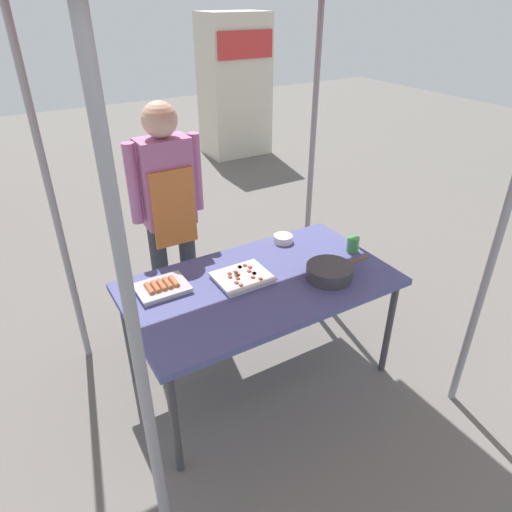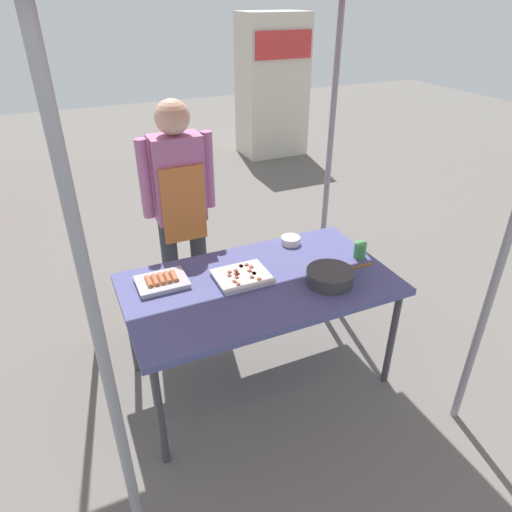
{
  "view_description": "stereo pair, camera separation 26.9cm",
  "coord_description": "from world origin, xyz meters",
  "px_view_note": "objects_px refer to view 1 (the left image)",
  "views": [
    {
      "loc": [
        -1.2,
        -1.96,
        2.26
      ],
      "look_at": [
        0.0,
        0.05,
        0.9
      ],
      "focal_mm": 32.28,
      "sensor_mm": 36.0,
      "label": 1
    },
    {
      "loc": [
        -0.96,
        -2.09,
        2.26
      ],
      "look_at": [
        0.0,
        0.05,
        0.9
      ],
      "focal_mm": 32.28,
      "sensor_mm": 36.0,
      "label": 2
    }
  ],
  "objects_px": {
    "cooking_wok": "(330,271)",
    "drink_cup_near_edge": "(353,244)",
    "tray_meat_skewers": "(242,278)",
    "tray_grilled_sausages": "(162,287)",
    "condiment_bowl": "(283,239)",
    "vendor_woman": "(168,203)",
    "neighbor_stall_right": "(235,86)",
    "stall_table": "(260,289)"
  },
  "relations": [
    {
      "from": "stall_table",
      "to": "tray_meat_skewers",
      "type": "bearing_deg",
      "value": 141.49
    },
    {
      "from": "tray_grilled_sausages",
      "to": "condiment_bowl",
      "type": "xyz_separation_m",
      "value": [
        0.93,
        0.14,
        0.0
      ]
    },
    {
      "from": "vendor_woman",
      "to": "neighbor_stall_right",
      "type": "height_order",
      "value": "neighbor_stall_right"
    },
    {
      "from": "stall_table",
      "to": "drink_cup_near_edge",
      "type": "xyz_separation_m",
      "value": [
        0.72,
        0.0,
        0.1
      ]
    },
    {
      "from": "tray_grilled_sausages",
      "to": "condiment_bowl",
      "type": "height_order",
      "value": "tray_grilled_sausages"
    },
    {
      "from": "condiment_bowl",
      "to": "drink_cup_near_edge",
      "type": "distance_m",
      "value": 0.47
    },
    {
      "from": "drink_cup_near_edge",
      "to": "neighbor_stall_right",
      "type": "distance_m",
      "value": 4.67
    },
    {
      "from": "tray_meat_skewers",
      "to": "vendor_woman",
      "type": "xyz_separation_m",
      "value": [
        -0.15,
        0.77,
        0.23
      ]
    },
    {
      "from": "condiment_bowl",
      "to": "neighbor_stall_right",
      "type": "xyz_separation_m",
      "value": [
        1.83,
        4.07,
        0.23
      ]
    },
    {
      "from": "stall_table",
      "to": "condiment_bowl",
      "type": "relative_size",
      "value": 12.08
    },
    {
      "from": "stall_table",
      "to": "drink_cup_near_edge",
      "type": "bearing_deg",
      "value": 0.02
    },
    {
      "from": "tray_meat_skewers",
      "to": "drink_cup_near_edge",
      "type": "bearing_deg",
      "value": -4.77
    },
    {
      "from": "neighbor_stall_right",
      "to": "drink_cup_near_edge",
      "type": "bearing_deg",
      "value": -108.86
    },
    {
      "from": "condiment_bowl",
      "to": "drink_cup_near_edge",
      "type": "xyz_separation_m",
      "value": [
        0.32,
        -0.34,
        0.03
      ]
    },
    {
      "from": "tray_meat_skewers",
      "to": "neighbor_stall_right",
      "type": "distance_m",
      "value": 4.93
    },
    {
      "from": "drink_cup_near_edge",
      "to": "neighbor_stall_right",
      "type": "bearing_deg",
      "value": 71.14
    },
    {
      "from": "cooking_wok",
      "to": "condiment_bowl",
      "type": "bearing_deg",
      "value": 88.51
    },
    {
      "from": "drink_cup_near_edge",
      "to": "vendor_woman",
      "type": "height_order",
      "value": "vendor_woman"
    },
    {
      "from": "stall_table",
      "to": "tray_grilled_sausages",
      "type": "height_order",
      "value": "tray_grilled_sausages"
    },
    {
      "from": "stall_table",
      "to": "tray_grilled_sausages",
      "type": "relative_size",
      "value": 5.43
    },
    {
      "from": "cooking_wok",
      "to": "condiment_bowl",
      "type": "relative_size",
      "value": 3.33
    },
    {
      "from": "cooking_wok",
      "to": "vendor_woman",
      "type": "bearing_deg",
      "value": 120.83
    },
    {
      "from": "tray_meat_skewers",
      "to": "cooking_wok",
      "type": "xyz_separation_m",
      "value": [
        0.46,
        -0.25,
        0.03
      ]
    },
    {
      "from": "cooking_wok",
      "to": "drink_cup_near_edge",
      "type": "distance_m",
      "value": 0.38
    },
    {
      "from": "tray_grilled_sausages",
      "to": "neighbor_stall_right",
      "type": "height_order",
      "value": "neighbor_stall_right"
    },
    {
      "from": "tray_meat_skewers",
      "to": "stall_table",
      "type": "bearing_deg",
      "value": -38.51
    },
    {
      "from": "condiment_bowl",
      "to": "neighbor_stall_right",
      "type": "relative_size",
      "value": 0.07
    },
    {
      "from": "tray_grilled_sausages",
      "to": "vendor_woman",
      "type": "xyz_separation_m",
      "value": [
        0.31,
        0.63,
        0.22
      ]
    },
    {
      "from": "stall_table",
      "to": "drink_cup_near_edge",
      "type": "distance_m",
      "value": 0.72
    },
    {
      "from": "tray_grilled_sausages",
      "to": "neighbor_stall_right",
      "type": "relative_size",
      "value": 0.15
    },
    {
      "from": "tray_grilled_sausages",
      "to": "tray_meat_skewers",
      "type": "relative_size",
      "value": 0.92
    },
    {
      "from": "condiment_bowl",
      "to": "drink_cup_near_edge",
      "type": "height_order",
      "value": "drink_cup_near_edge"
    },
    {
      "from": "vendor_woman",
      "to": "tray_grilled_sausages",
      "type": "bearing_deg",
      "value": 64.07
    },
    {
      "from": "drink_cup_near_edge",
      "to": "tray_meat_skewers",
      "type": "bearing_deg",
      "value": 175.23
    },
    {
      "from": "stall_table",
      "to": "tray_meat_skewers",
      "type": "distance_m",
      "value": 0.13
    },
    {
      "from": "tray_grilled_sausages",
      "to": "cooking_wok",
      "type": "height_order",
      "value": "cooking_wok"
    },
    {
      "from": "tray_grilled_sausages",
      "to": "neighbor_stall_right",
      "type": "bearing_deg",
      "value": 56.75
    },
    {
      "from": "stall_table",
      "to": "condiment_bowl",
      "type": "bearing_deg",
      "value": 41.33
    },
    {
      "from": "condiment_bowl",
      "to": "tray_grilled_sausages",
      "type": "bearing_deg",
      "value": -171.56
    },
    {
      "from": "condiment_bowl",
      "to": "vendor_woman",
      "type": "distance_m",
      "value": 0.82
    },
    {
      "from": "condiment_bowl",
      "to": "drink_cup_near_edge",
      "type": "bearing_deg",
      "value": -46.77
    },
    {
      "from": "condiment_bowl",
      "to": "vendor_woman",
      "type": "height_order",
      "value": "vendor_woman"
    }
  ]
}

